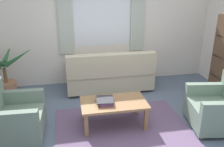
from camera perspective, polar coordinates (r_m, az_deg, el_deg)
The scene contains 10 objects.
ground_plane at distance 4.16m, azimuth 2.58°, elevation -13.18°, with size 6.24×6.24×0.00m, color slate.
wall_back at distance 5.75m, azimuth -2.41°, elevation 10.66°, with size 5.32×0.12×2.60m, color silver.
window_with_curtains at distance 5.64m, azimuth -2.31°, elevation 12.01°, with size 1.98×0.07×1.40m.
area_rug at distance 4.15m, azimuth 2.58°, elevation -13.11°, with size 2.22×1.76×0.01m, color #604C6B.
couch at distance 5.41m, azimuth -0.54°, elevation -0.26°, with size 1.90×0.82×0.92m.
armchair_left at distance 4.12m, azimuth -22.51°, elevation -9.50°, with size 0.85×0.87×0.88m.
armchair_right at distance 4.45m, azimuth 23.94°, elevation -7.38°, with size 0.94×0.95×0.88m.
coffee_table at distance 4.10m, azimuth 0.39°, elevation -7.39°, with size 1.10×0.64×0.44m.
book_stack_on_table at distance 4.03m, azimuth -1.66°, elevation -6.39°, with size 0.31×0.35×0.07m.
potted_plant at distance 5.55m, azimuth -23.93°, elevation -0.80°, with size 1.19×1.29×1.12m.
Camera 1 is at (-0.82, -3.34, 2.34)m, focal length 38.78 mm.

